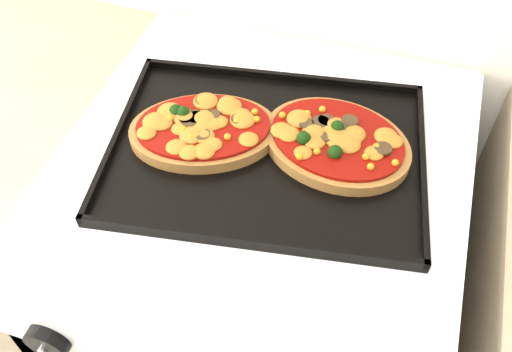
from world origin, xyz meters
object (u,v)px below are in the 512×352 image
at_px(stove, 261,304).
at_px(pizza_right, 337,141).
at_px(pizza_left, 203,129).
at_px(baking_tray, 267,150).

distance_m(stove, pizza_right, 0.49).
relative_size(stove, pizza_right, 4.20).
xyz_separation_m(pizza_left, pizza_right, (0.19, 0.04, -0.00)).
relative_size(baking_tray, pizza_right, 2.08).
xyz_separation_m(baking_tray, pizza_left, (-0.10, -0.00, 0.01)).
distance_m(baking_tray, pizza_right, 0.10).
bearing_deg(stove, baking_tray, 17.45).
height_order(stove, pizza_left, pizza_left).
bearing_deg(pizza_right, baking_tray, -159.38).
bearing_deg(pizza_right, stove, -159.55).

